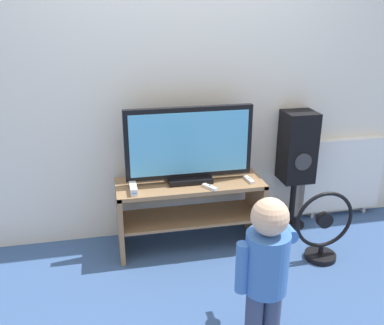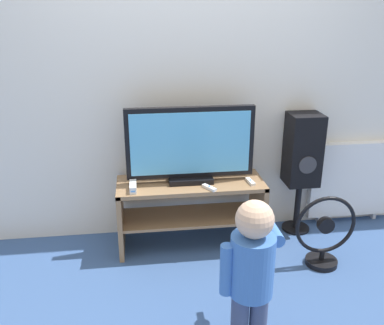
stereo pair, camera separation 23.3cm
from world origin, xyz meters
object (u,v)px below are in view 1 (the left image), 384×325
Objects in this scene: radiator at (342,175)px; television at (189,146)px; remote_primary at (249,180)px; child at (266,262)px; speaker_tower at (297,151)px; game_console at (133,189)px; floor_fan at (323,230)px; remote_secondary at (210,187)px.

television is at bearing -172.09° from radiator.
radiator is (0.99, 0.30, -0.16)m from remote_primary.
child is at bearing -81.26° from television.
speaker_tower is (0.93, 0.10, -0.14)m from television.
game_console is 0.31× the size of floor_fan.
remote_secondary is 1.38m from radiator.
game_console is 0.17× the size of speaker_tower.
television is 1.30× the size of radiator.
radiator reaches higher than game_console.
remote_primary is at bearing 75.67° from child.
speaker_tower reaches higher than remote_primary.
child reaches higher than radiator.
child is at bearing -120.74° from speaker_tower.
television reaches higher than speaker_tower.
television reaches higher than radiator.
radiator reaches higher than remote_primary.
floor_fan is at bearing -89.71° from speaker_tower.
game_console is at bearing -178.90° from remote_primary.
remote_primary is at bearing 144.91° from floor_fan.
speaker_tower is at bearing 6.00° from television.
television reaches higher than floor_fan.
remote_secondary is at bearing 93.43° from child.
game_console is at bearing 120.52° from child.
floor_fan is at bearing 44.01° from child.
child is (-0.27, -1.07, -0.01)m from remote_primary.
game_console is 1.35× the size of remote_secondary.
television is 0.35m from remote_secondary.
remote_primary is 1.05m from radiator.
speaker_tower is at bearing 90.29° from floor_fan.
game_console is 0.23× the size of radiator.
television reaches higher than child.
speaker_tower is (0.48, 0.20, 0.14)m from remote_primary.
speaker_tower is at bearing -168.64° from radiator.
remote_primary and remote_secondary have the same top height.
remote_secondary is (-0.33, -0.07, 0.00)m from remote_primary.
game_console is at bearing 174.40° from remote_secondary.
child reaches higher than floor_fan.
radiator reaches higher than floor_fan.
radiator is at bearing 16.82° from remote_primary.
remote_secondary is at bearing -161.69° from speaker_tower.
child is at bearing -135.99° from floor_fan.
television is at bearing 125.01° from remote_secondary.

